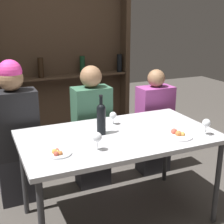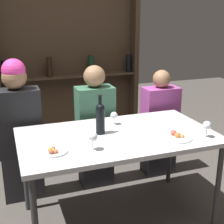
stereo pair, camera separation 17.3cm
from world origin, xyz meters
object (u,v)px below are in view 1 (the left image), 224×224
at_px(food_plate_0, 58,153).
at_px(seated_person_center, 92,130).
at_px(wine_bottle, 101,117).
at_px(wine_glass_2, 97,138).
at_px(food_plate_1, 177,135).
at_px(seated_person_left, 16,135).
at_px(wine_glass_1, 206,124).
at_px(seated_person_right, 154,125).
at_px(wine_glass_0, 113,116).

xyz_separation_m(food_plate_0, seated_person_center, (0.54, 0.81, -0.19)).
xyz_separation_m(wine_bottle, food_plate_0, (-0.42, -0.24, -0.13)).
height_order(wine_glass_2, food_plate_1, wine_glass_2).
distance_m(seated_person_left, seated_person_center, 0.73).
relative_size(wine_glass_1, food_plate_0, 0.75).
xyz_separation_m(wine_bottle, seated_person_center, (0.12, 0.56, -0.33)).
bearing_deg(seated_person_right, wine_glass_2, -139.46).
xyz_separation_m(food_plate_1, seated_person_center, (-0.41, 0.86, -0.20)).
distance_m(wine_glass_0, food_plate_1, 0.59).
xyz_separation_m(wine_bottle, wine_glass_1, (0.76, -0.36, -0.04)).
distance_m(wine_bottle, wine_glass_1, 0.84).
bearing_deg(seated_person_center, wine_bottle, -102.30).
height_order(wine_glass_2, seated_person_right, seated_person_right).
height_order(wine_glass_0, wine_glass_2, wine_glass_2).
height_order(wine_glass_1, seated_person_center, seated_person_center).
bearing_deg(seated_person_center, food_plate_1, -64.74).
bearing_deg(wine_glass_0, seated_person_right, 30.54).
xyz_separation_m(wine_glass_1, seated_person_center, (-0.63, 0.92, -0.28)).
bearing_deg(wine_glass_2, wine_bottle, 62.82).
xyz_separation_m(wine_glass_2, food_plate_1, (0.68, -0.01, -0.09)).
xyz_separation_m(wine_glass_0, seated_person_center, (-0.06, 0.40, -0.26)).
xyz_separation_m(wine_glass_0, seated_person_right, (0.67, 0.40, -0.31)).
relative_size(wine_glass_0, food_plate_1, 0.50).
height_order(wine_glass_1, seated_person_right, seated_person_right).
relative_size(wine_glass_2, seated_person_right, 0.12).
xyz_separation_m(food_plate_0, food_plate_1, (0.95, -0.05, 0.00)).
xyz_separation_m(food_plate_0, seated_person_left, (-0.19, 0.81, -0.13)).
bearing_deg(wine_bottle, seated_person_center, 77.70).
relative_size(wine_glass_2, food_plate_0, 0.77).
xyz_separation_m(wine_glass_0, seated_person_left, (-0.78, 0.40, -0.20)).
xyz_separation_m(wine_glass_1, seated_person_left, (-1.36, 0.92, -0.21)).
bearing_deg(wine_bottle, seated_person_left, 137.03).
bearing_deg(wine_glass_1, wine_glass_0, 137.56).
bearing_deg(wine_glass_1, food_plate_1, 164.62).
distance_m(food_plate_0, seated_person_left, 0.84).
distance_m(seated_person_center, seated_person_right, 0.73).
bearing_deg(wine_glass_2, seated_person_center, 72.34).
relative_size(food_plate_0, seated_person_center, 0.15).
bearing_deg(food_plate_1, wine_glass_2, 179.39).
distance_m(wine_glass_0, seated_person_right, 0.84).
bearing_deg(seated_person_center, seated_person_right, 0.00).
height_order(wine_glass_0, seated_person_left, seated_person_left).
height_order(wine_bottle, seated_person_left, seated_person_left).
distance_m(wine_glass_1, food_plate_0, 1.18).
distance_m(wine_bottle, food_plate_1, 0.62).
bearing_deg(wine_glass_0, wine_bottle, -136.70).
xyz_separation_m(wine_glass_2, seated_person_center, (0.27, 0.85, -0.28)).
bearing_deg(seated_person_left, wine_glass_0, -26.78).
relative_size(seated_person_center, seated_person_right, 1.07).
xyz_separation_m(food_plate_1, seated_person_right, (0.32, 0.86, -0.25)).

